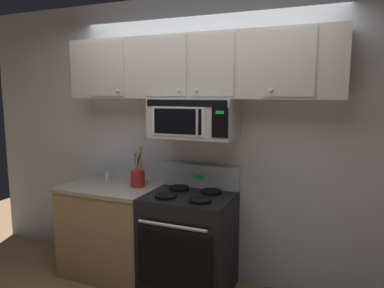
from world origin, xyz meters
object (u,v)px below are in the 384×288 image
at_px(stove_range, 189,241).
at_px(salt_shaker, 106,177).
at_px(over_range_microwave, 194,118).
at_px(utensil_crock_red, 138,176).

xyz_separation_m(stove_range, salt_shaker, (-0.97, 0.12, 0.48)).
xyz_separation_m(stove_range, over_range_microwave, (-0.00, 0.12, 1.11)).
bearing_deg(salt_shaker, utensil_crock_red, -5.65).
relative_size(stove_range, over_range_microwave, 1.47).
height_order(stove_range, over_range_microwave, over_range_microwave).
height_order(stove_range, salt_shaker, stove_range).
bearing_deg(stove_range, utensil_crock_red, 171.93).
height_order(utensil_crock_red, salt_shaker, utensil_crock_red).
distance_m(over_range_microwave, utensil_crock_red, 0.82).
bearing_deg(salt_shaker, over_range_microwave, -0.25).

